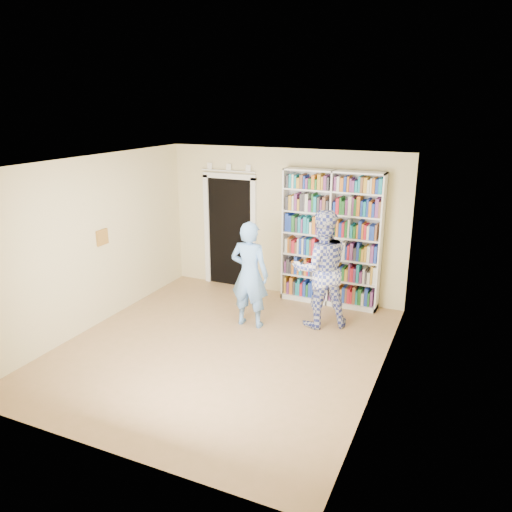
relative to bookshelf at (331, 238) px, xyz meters
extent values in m
plane|color=#987649|center=(-0.94, -2.34, -1.20)|extent=(5.00, 5.00, 0.00)
plane|color=white|center=(-0.94, -2.34, 1.50)|extent=(5.00, 5.00, 0.00)
plane|color=beige|center=(-0.94, 0.16, 0.15)|extent=(4.50, 0.00, 4.50)
plane|color=beige|center=(-3.19, -2.34, 0.15)|extent=(0.00, 5.00, 5.00)
plane|color=beige|center=(1.31, -2.34, 0.15)|extent=(0.00, 5.00, 5.00)
cube|color=white|center=(0.00, 0.00, -0.01)|extent=(1.73, 0.32, 2.38)
cube|color=white|center=(0.00, 0.00, -0.01)|extent=(0.03, 0.32, 2.38)
cube|color=black|center=(-2.04, 0.14, -0.15)|extent=(0.90, 0.03, 2.10)
cube|color=silver|center=(-2.54, 0.12, -0.15)|extent=(0.10, 0.06, 2.20)
cube|color=silver|center=(-1.54, 0.12, -0.15)|extent=(0.10, 0.06, 2.20)
cube|color=silver|center=(-2.04, 0.12, 0.95)|extent=(1.10, 0.06, 0.10)
cube|color=silver|center=(-2.04, 0.12, 1.05)|extent=(1.10, 0.08, 0.02)
cube|color=brown|center=(-3.17, -2.14, 0.20)|extent=(0.03, 0.25, 0.25)
imported|color=#689FE8|center=(-0.91, -1.43, -0.34)|extent=(0.64, 0.43, 1.72)
imported|color=#34409F|center=(0.11, -0.96, -0.25)|extent=(1.16, 1.09, 1.90)
cube|color=white|center=(0.20, -1.15, -0.18)|extent=(0.20, 0.10, 0.30)
camera|label=1|loc=(2.21, -8.18, 2.25)|focal=35.00mm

